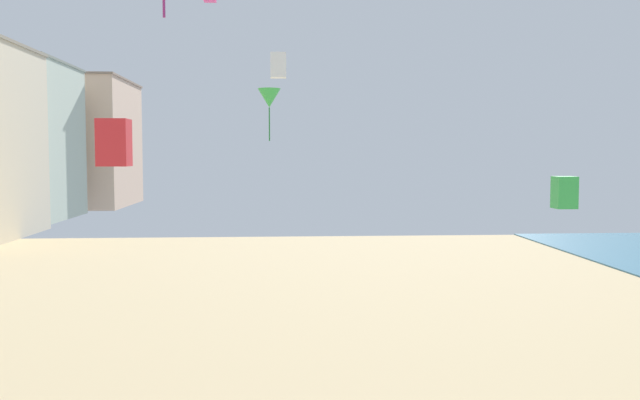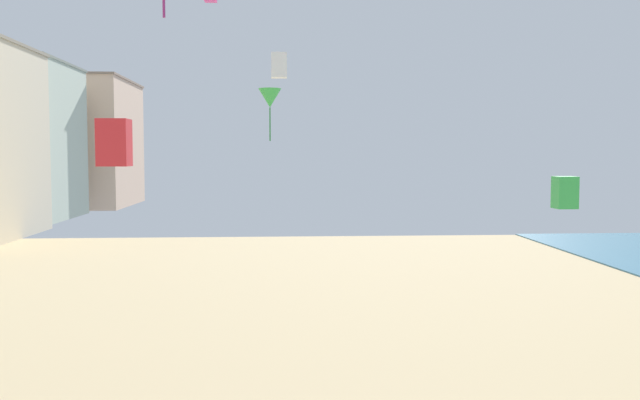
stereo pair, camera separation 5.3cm
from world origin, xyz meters
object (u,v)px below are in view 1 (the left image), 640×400
object	(u,v)px
kite_green_box	(564,192)
kite_green_delta	(269,98)
kite_white_box	(278,65)
kite_red_box	(114,143)

from	to	relation	value
kite_green_box	kite_green_delta	size ratio (longest dim) A/B	0.47
kite_white_box	kite_red_box	world-z (taller)	kite_white_box
kite_white_box	kite_green_delta	xyz separation A→B (m)	(-0.44, -4.83, -2.13)
kite_white_box	kite_green_delta	distance (m)	5.29
kite_white_box	kite_red_box	xyz separation A→B (m)	(-5.16, -15.11, -4.36)
kite_green_box	kite_green_delta	xyz separation A→B (m)	(-10.57, 8.23, 3.95)
kite_white_box	kite_green_box	size ratio (longest dim) A/B	1.14
kite_red_box	kite_green_box	bearing A→B (deg)	7.65
kite_red_box	kite_green_delta	bearing A→B (deg)	65.37
kite_white_box	kite_green_delta	size ratio (longest dim) A/B	0.54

